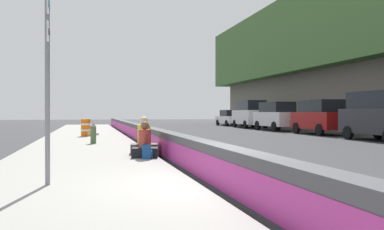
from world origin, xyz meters
name	(u,v)px	position (x,y,z in m)	size (l,w,h in m)	color
ground_plane	(225,192)	(0.00, 0.00, 0.00)	(160.00, 160.00, 0.00)	#353538
sidewalk_strip	(77,194)	(0.00, 2.65, 0.07)	(80.00, 4.40, 0.14)	gray
jersey_barrier	(225,169)	(0.00, 0.00, 0.42)	(76.00, 0.45, 0.85)	#47474C
route_sign_post	(48,72)	(0.69, 3.19, 2.21)	(0.44, 0.09, 3.60)	gray
fire_hydrant	(93,133)	(11.18, 2.28, 0.59)	(0.26, 0.46, 0.88)	#47663D
seated_person_foreground	(145,146)	(5.08, 0.85, 0.47)	(0.76, 0.85, 1.06)	black
seated_person_middle	(144,142)	(6.15, 0.74, 0.51)	(0.81, 0.92, 1.19)	#424247
backpack	(147,152)	(4.66, 0.85, 0.33)	(0.32, 0.28, 0.40)	navy
construction_barrel	(86,128)	(17.00, 2.64, 0.62)	(0.54, 0.54, 0.95)	orange
parked_car_third	(384,115)	(11.38, -12.13, 1.35)	(5.10, 2.10, 2.56)	#28282D
parked_car_fourth	(320,117)	(17.90, -12.34, 1.18)	(4.80, 2.07, 2.28)	maroon
parked_car_midline	(276,116)	(24.15, -12.08, 1.18)	(4.87, 2.21, 2.28)	silver
parked_car_far	(250,113)	(30.43, -12.23, 1.35)	(5.17, 2.25, 2.56)	silver
parked_car_farther	(230,118)	(36.58, -12.34, 0.86)	(4.56, 2.07, 1.71)	silver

